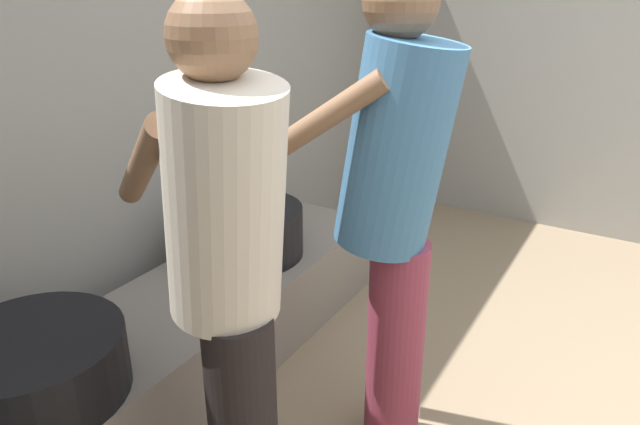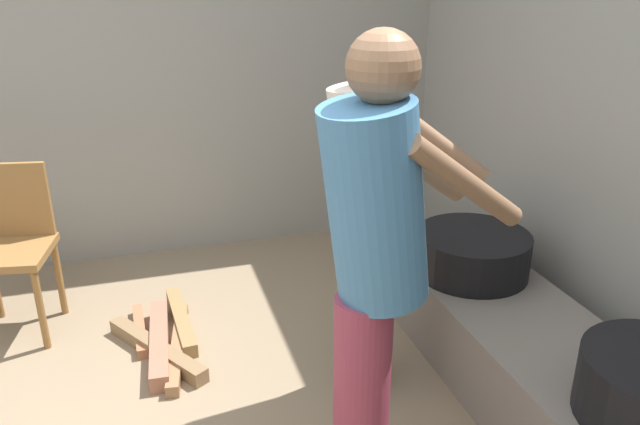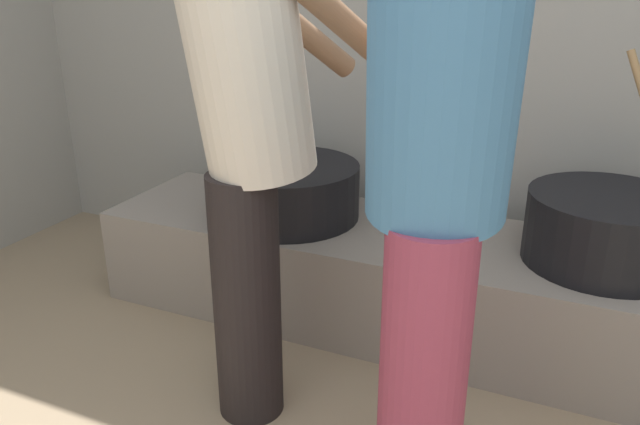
{
  "view_description": "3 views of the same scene",
  "coord_description": "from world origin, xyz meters",
  "px_view_note": "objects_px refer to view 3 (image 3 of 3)",
  "views": [
    {
      "loc": [
        -1.64,
        0.2,
        1.62
      ],
      "look_at": [
        0.0,
        1.18,
        0.83
      ],
      "focal_mm": 32.77,
      "sensor_mm": 36.0,
      "label": 1
    },
    {
      "loc": [
        1.62,
        0.2,
        1.82
      ],
      "look_at": [
        -0.59,
        0.87,
        0.89
      ],
      "focal_mm": 34.77,
      "sensor_mm": 36.0,
      "label": 2
    },
    {
      "loc": [
        0.24,
        -0.33,
        1.29
      ],
      "look_at": [
        -0.36,
        1.02,
        0.71
      ],
      "focal_mm": 35.41,
      "sensor_mm": 36.0,
      "label": 3
    }
  ],
  "objects_px": {
    "cook_in_blue_shirt": "(439,148)",
    "cook_in_cream_shirt": "(250,121)",
    "cooking_pot_main": "(607,229)",
    "cooking_pot_secondary": "(287,191)"
  },
  "relations": [
    {
      "from": "cooking_pot_secondary",
      "to": "cook_in_blue_shirt",
      "type": "bearing_deg",
      "value": -47.44
    },
    {
      "from": "cook_in_blue_shirt",
      "to": "cook_in_cream_shirt",
      "type": "bearing_deg",
      "value": 159.2
    },
    {
      "from": "cooking_pot_main",
      "to": "cook_in_blue_shirt",
      "type": "xyz_separation_m",
      "value": [
        -0.37,
        -0.88,
        0.45
      ]
    },
    {
      "from": "cooking_pot_main",
      "to": "cook_in_cream_shirt",
      "type": "relative_size",
      "value": 0.43
    },
    {
      "from": "cooking_pot_main",
      "to": "cook_in_cream_shirt",
      "type": "bearing_deg",
      "value": -144.17
    },
    {
      "from": "cooking_pot_main",
      "to": "cook_in_cream_shirt",
      "type": "height_order",
      "value": "cook_in_cream_shirt"
    },
    {
      "from": "cooking_pot_main",
      "to": "cooking_pot_secondary",
      "type": "relative_size",
      "value": 1.23
    },
    {
      "from": "cooking_pot_main",
      "to": "cook_in_blue_shirt",
      "type": "relative_size",
      "value": 0.42
    },
    {
      "from": "cooking_pot_secondary",
      "to": "cook_in_cream_shirt",
      "type": "bearing_deg",
      "value": -71.38
    },
    {
      "from": "cooking_pot_secondary",
      "to": "cook_in_cream_shirt",
      "type": "distance_m",
      "value": 0.79
    }
  ]
}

